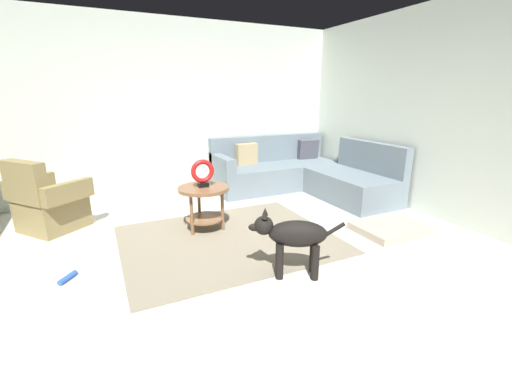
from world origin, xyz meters
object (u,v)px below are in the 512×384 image
(side_table, at_px, (204,197))
(armchair, at_px, (47,204))
(torus_sculpture, at_px, (203,173))
(dog_bed_mat, at_px, (390,228))
(dog, at_px, (293,236))
(dog_toy_rope, at_px, (68,278))
(sectional_couch, at_px, (302,175))

(side_table, bearing_deg, armchair, 154.49)
(torus_sculpture, relative_size, dog_bed_mat, 0.41)
(torus_sculpture, bearing_deg, dog, -74.08)
(armchair, height_order, dog_bed_mat, armchair)
(torus_sculpture, xyz_separation_m, dog_bed_mat, (1.98, -1.01, -0.67))
(side_table, relative_size, torus_sculpture, 1.84)
(side_table, relative_size, dog, 0.78)
(armchair, relative_size, dog_bed_mat, 1.25)
(dog_bed_mat, relative_size, dog_toy_rope, 4.12)
(sectional_couch, xyz_separation_m, side_table, (-1.98, -0.93, 0.13))
(sectional_couch, xyz_separation_m, dog, (-1.59, -2.30, 0.09))
(sectional_couch, bearing_deg, dog_toy_rope, -156.00)
(torus_sculpture, bearing_deg, side_table, 90.56)
(torus_sculpture, bearing_deg, dog_bed_mat, -27.13)
(armchair, relative_size, side_table, 1.67)
(sectional_couch, relative_size, dog_toy_rope, 11.58)
(torus_sculpture, height_order, dog_bed_mat, torus_sculpture)
(side_table, distance_m, dog_toy_rope, 1.62)
(sectional_couch, relative_size, side_table, 3.75)
(side_table, bearing_deg, sectional_couch, 25.11)
(side_table, bearing_deg, dog_bed_mat, -27.13)
(sectional_couch, xyz_separation_m, dog_toy_rope, (-3.43, -1.53, -0.26))
(torus_sculpture, xyz_separation_m, dog_toy_rope, (-1.45, -0.60, -0.69))
(armchair, bearing_deg, dog, 4.45)
(torus_sculpture, distance_m, dog, 1.46)
(torus_sculpture, height_order, dog_toy_rope, torus_sculpture)
(torus_sculpture, bearing_deg, armchair, 154.49)
(dog_bed_mat, xyz_separation_m, dog_toy_rope, (-3.43, 0.41, -0.02))
(dog_toy_rope, bearing_deg, torus_sculpture, 22.44)
(sectional_couch, relative_size, torus_sculpture, 6.90)
(dog, bearing_deg, dog_bed_mat, -49.00)
(armchair, distance_m, side_table, 1.87)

